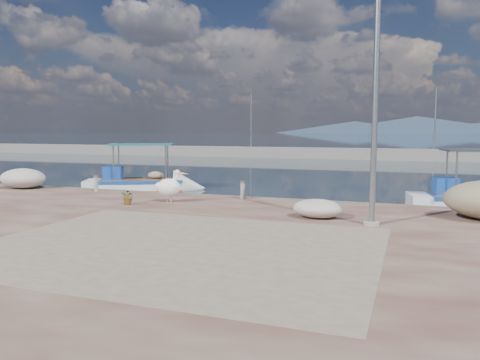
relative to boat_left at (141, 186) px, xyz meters
name	(u,v)px	position (x,y,z in m)	size (l,w,h in m)	color
ground	(196,236)	(7.38, -8.73, -0.22)	(1400.00, 1400.00, 0.00)	#162635
quay	(48,293)	(7.38, -14.73, 0.03)	(44.00, 22.00, 0.50)	#4E2522
quay_patch	(178,245)	(8.38, -11.73, 0.28)	(9.00, 7.00, 0.01)	gray
breakwater	(355,154)	(7.38, 31.27, 0.38)	(120.00, 2.20, 7.50)	gray
mountains	(412,126)	(11.77, 641.27, 9.29)	(370.00, 280.00, 22.00)	#28384C
boat_left	(141,186)	(0.00, 0.00, 0.00)	(6.20, 4.27, 2.85)	white
pelican	(169,187)	(5.04, -6.05, 0.85)	(1.27, 0.72, 1.21)	tan
lamp_post	(375,106)	(12.34, -7.75, 3.58)	(0.44, 0.96, 7.00)	gray
bollard_near	(243,189)	(7.26, -4.31, 0.66)	(0.23, 0.23, 0.70)	gray
bollard_far	(96,183)	(0.61, -4.49, 0.67)	(0.24, 0.24, 0.73)	gray
potted_plant	(128,197)	(3.94, -7.05, 0.55)	(0.49, 0.42, 0.54)	#33722D
net_pile_a	(23,178)	(-3.31, -4.62, 0.73)	(2.21, 1.61, 0.90)	beige
net_pile_d	(318,209)	(10.72, -7.21, 0.56)	(1.51, 1.13, 0.56)	beige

